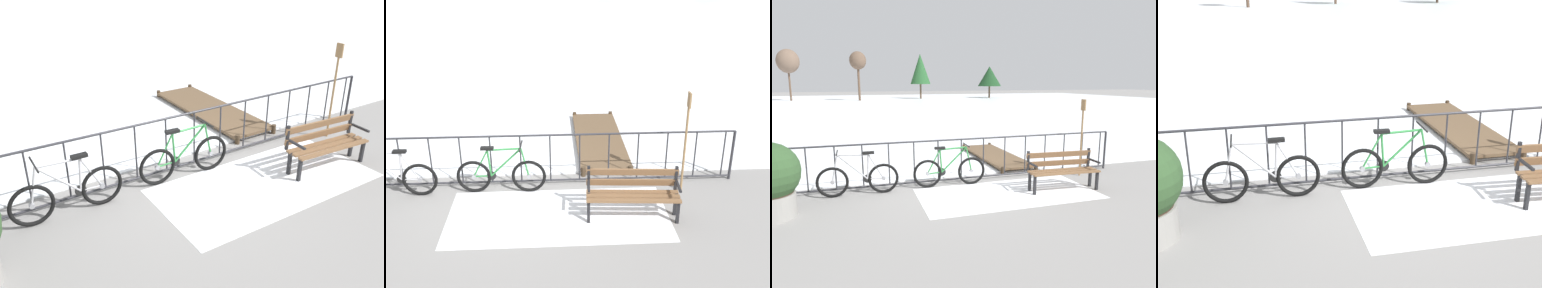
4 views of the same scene
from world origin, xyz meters
The scene contains 13 objects.
ground_plane centered at (0.00, 0.00, 0.00)m, with size 160.00×160.00×0.00m, color gray.
frozen_pond centered at (0.00, 28.40, 0.01)m, with size 80.00×56.00×0.03m, color white.
snow_patch centered at (0.99, -1.20, 0.00)m, with size 3.88×1.84×0.01m, color white.
railing_fence centered at (0.00, 0.00, 0.56)m, with size 9.06×0.06×1.07m.
bicycle_near_railing centered at (-0.08, -0.27, 0.37)m, with size 1.71×0.52×0.97m.
bicycle_second centered at (-2.12, -0.31, 0.37)m, with size 1.71×0.52×0.97m.
park_bench centered at (2.28, -1.27, 0.51)m, with size 1.63×0.59×0.89m.
oar_upright centered at (3.39, -0.43, 1.14)m, with size 0.04×0.16×1.98m.
wooden_dock centered at (2.03, 2.01, 0.12)m, with size 1.10×3.53×0.20m.
tree_far_west centered at (-1.51, 38.22, 4.93)m, with size 2.05×2.05×6.15m.
tree_west_mid centered at (17.19, 40.38, 3.18)m, with size 3.47×3.47×4.64m.
tree_centre centered at (-9.82, 40.34, 4.89)m, with size 2.69×2.69×6.40m.
tree_east_mid centered at (6.88, 40.85, 4.14)m, with size 2.82×2.82×6.23m.
Camera 3 is at (-2.10, -7.72, 2.42)m, focal length 31.87 mm.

